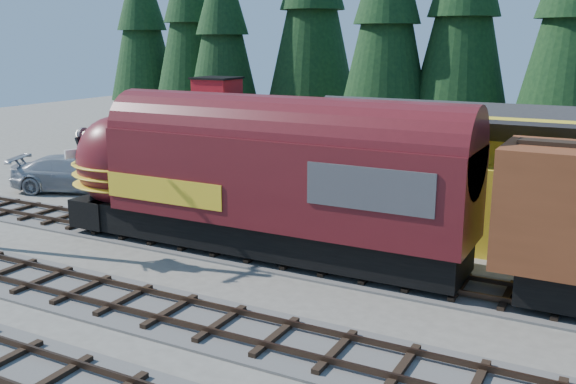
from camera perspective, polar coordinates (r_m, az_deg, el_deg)
The scene contains 7 objects.
ground at distance 19.38m, azimuth 3.38°, elevation -11.13°, with size 120.00×120.00×0.00m, color #6B665B.
track_spur at distance 39.02m, azimuth 1.11°, elevation 1.61°, with size 32.00×3.20×0.33m.
depot at distance 28.00m, azimuth 12.50°, elevation 2.64°, with size 12.80×7.00×5.30m.
locomotive at distance 24.33m, azimuth -4.16°, elevation 0.67°, with size 17.07×3.39×4.64m.
caboose at distance 42.13m, azimuth -7.33°, elevation 5.91°, with size 10.17×2.95×5.29m.
pickup_truck_a at distance 29.53m, azimuth -5.75°, elevation -0.73°, with size 2.85×6.19×1.72m, color black.
pickup_truck_b at distance 36.61m, azimuth -18.49°, elevation 1.56°, with size 2.69×6.61×1.92m, color #A7A9AF.
Camera 1 is at (7.28, -16.06, 8.05)m, focal length 40.00 mm.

